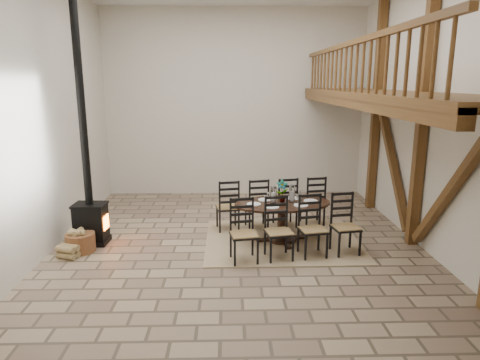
{
  "coord_description": "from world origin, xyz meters",
  "views": [
    {
      "loc": [
        -0.2,
        -7.78,
        3.09
      ],
      "look_at": [
        0.04,
        0.4,
        1.2
      ],
      "focal_mm": 32.0,
      "sensor_mm": 36.0,
      "label": 1
    }
  ],
  "objects_px": {
    "log_basket": "(80,242)",
    "dining_table": "(282,222)",
    "wood_stove": "(88,187)",
    "log_stack": "(73,249)"
  },
  "relations": [
    {
      "from": "log_basket",
      "to": "dining_table",
      "type": "bearing_deg",
      "value": 6.54
    },
    {
      "from": "wood_stove",
      "to": "log_basket",
      "type": "distance_m",
      "value": 1.04
    },
    {
      "from": "dining_table",
      "to": "wood_stove",
      "type": "height_order",
      "value": "wood_stove"
    },
    {
      "from": "log_basket",
      "to": "log_stack",
      "type": "relative_size",
      "value": 0.93
    },
    {
      "from": "dining_table",
      "to": "log_basket",
      "type": "bearing_deg",
      "value": 176.89
    },
    {
      "from": "log_basket",
      "to": "log_stack",
      "type": "height_order",
      "value": "log_basket"
    },
    {
      "from": "wood_stove",
      "to": "dining_table",
      "type": "bearing_deg",
      "value": 2.57
    },
    {
      "from": "dining_table",
      "to": "log_basket",
      "type": "distance_m",
      "value": 3.84
    },
    {
      "from": "dining_table",
      "to": "log_stack",
      "type": "bearing_deg",
      "value": 179.59
    },
    {
      "from": "log_stack",
      "to": "wood_stove",
      "type": "bearing_deg",
      "value": 74.6
    }
  ]
}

